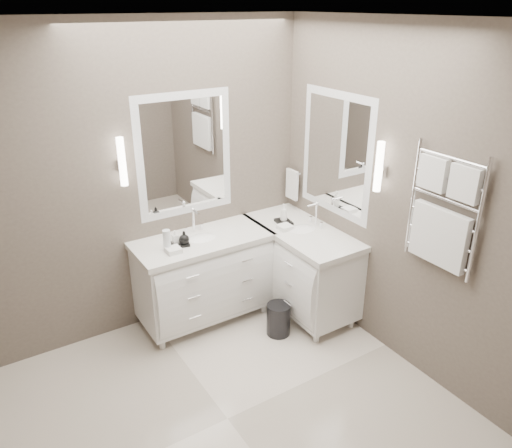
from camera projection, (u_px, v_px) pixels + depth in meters
floor at (227, 419)px, 3.64m from camera, size 3.20×3.00×0.01m
ceiling at (215, 18)px, 2.53m from camera, size 3.20×3.00×0.01m
wall_back at (137, 185)px, 4.24m from camera, size 3.20×0.01×2.70m
wall_front at (410, 407)px, 1.92m from camera, size 3.20×0.01×2.70m
wall_right at (404, 203)px, 3.87m from camera, size 0.01×3.00×2.70m
vanity_back at (204, 274)px, 4.60m from camera, size 1.24×0.59×0.97m
vanity_right at (301, 263)px, 4.78m from camera, size 0.59×1.24×0.97m
mirror_back at (185, 155)px, 4.37m from camera, size 0.90×0.02×1.10m
mirror_right at (336, 154)px, 4.39m from camera, size 0.02×0.90×1.10m
sconce_back at (122, 163)px, 4.02m from camera, size 0.06×0.06×0.40m
sconce_right at (379, 168)px, 3.90m from camera, size 0.06×0.06×0.40m
towel_bar_corner at (292, 184)px, 4.98m from camera, size 0.03×0.22×0.30m
towel_ladder at (442, 217)px, 3.52m from camera, size 0.06×0.58×0.90m
waste_bin at (278, 319)px, 4.51m from camera, size 0.24×0.24×0.30m
amenity_tray_back at (180, 244)px, 4.31m from camera, size 0.18×0.15×0.02m
amenity_tray_right at (284, 222)px, 4.75m from camera, size 0.15×0.19×0.03m
water_bottle at (167, 240)px, 4.20m from camera, size 0.07×0.07×0.19m
soap_bottle_a at (175, 237)px, 4.29m from camera, size 0.05×0.05×0.12m
soap_bottle_b at (184, 237)px, 4.28m from camera, size 0.11×0.11×0.11m
soap_bottle_c at (284, 212)px, 4.71m from camera, size 0.07×0.07×0.17m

